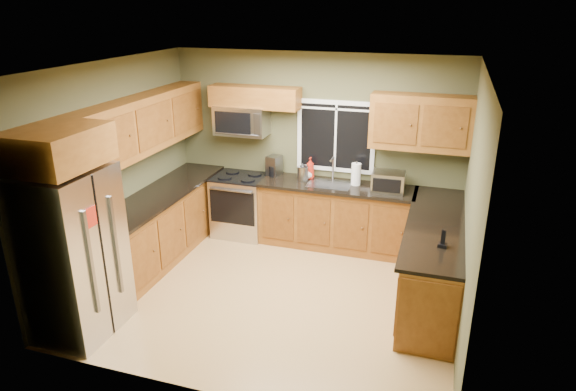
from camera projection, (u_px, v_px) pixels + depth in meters
The scene contains 28 objects.
floor at pixel (275, 293), 6.26m from camera, with size 4.20×4.20×0.00m, color #AF834D.
ceiling at pixel (273, 66), 5.30m from camera, with size 4.20×4.20×0.00m, color white.
back_wall at pixel (315, 148), 7.39m from camera, with size 4.20×4.20×0.00m, color #4B4A2D.
front_wall at pixel (202, 261), 4.18m from camera, with size 4.20×4.20×0.00m, color #4B4A2D.
left_wall at pixel (115, 171), 6.38m from camera, with size 3.60×3.60×0.00m, color #4B4A2D.
right_wall at pixel (470, 210), 5.19m from camera, with size 3.60×3.60×0.00m, color #4B4A2D.
window at pixel (336, 136), 7.21m from camera, with size 1.12×0.03×1.02m.
base_cabinets_left at pixel (162, 226), 7.03m from camera, with size 0.60×2.65×0.90m, color brown.
countertop_left at pixel (161, 194), 6.86m from camera, with size 0.65×2.65×0.04m, color black.
base_cabinets_back at pixel (337, 217), 7.32m from camera, with size 2.17×0.60×0.90m, color brown.
countertop_back at pixel (337, 186), 7.13m from camera, with size 2.17×0.65×0.04m, color black.
base_cabinets_peninsula at pixel (433, 261), 6.07m from camera, with size 0.60×2.52×0.90m.
countertop_peninsula at pixel (435, 224), 5.92m from camera, with size 0.65×2.50×0.04m, color black.
upper_cabinets_left at pixel (144, 124), 6.57m from camera, with size 0.33×2.65×0.72m, color brown.
upper_cabinets_back_left at pixel (255, 97), 7.23m from camera, with size 1.30×0.33×0.30m, color brown.
upper_cabinets_back_right at pixel (421, 123), 6.65m from camera, with size 1.30×0.33×0.72m, color brown.
upper_cabinet_over_fridge at pixel (56, 147), 4.88m from camera, with size 0.72×0.90×0.38m, color brown.
refrigerator at pixel (74, 254), 5.28m from camera, with size 0.74×0.90×1.80m.
range at pixel (241, 205), 7.70m from camera, with size 0.76×0.69×0.94m.
microwave at pixel (242, 120), 7.38m from camera, with size 0.76×0.41×0.42m.
sink at pixel (330, 183), 7.17m from camera, with size 0.60×0.42×0.36m.
toaster_oven at pixel (388, 182), 6.85m from camera, with size 0.44×0.35×0.27m.
coffee_maker at pixel (274, 166), 7.49m from camera, with size 0.22×0.27×0.29m.
kettle at pixel (303, 173), 7.24m from camera, with size 0.18×0.18×0.27m.
paper_towel_roll at pixel (356, 174), 7.09m from camera, with size 0.15×0.15×0.34m.
soap_bottle_a at pixel (310, 168), 7.35m from camera, with size 0.12×0.12×0.31m, color red.
soap_bottle_c at pixel (309, 172), 7.37m from camera, with size 0.15×0.15×0.19m, color white.
cordless_phone at pixel (443, 242), 5.31m from camera, with size 0.10×0.10×0.19m.
Camera 1 is at (1.79, -5.13, 3.33)m, focal length 32.00 mm.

